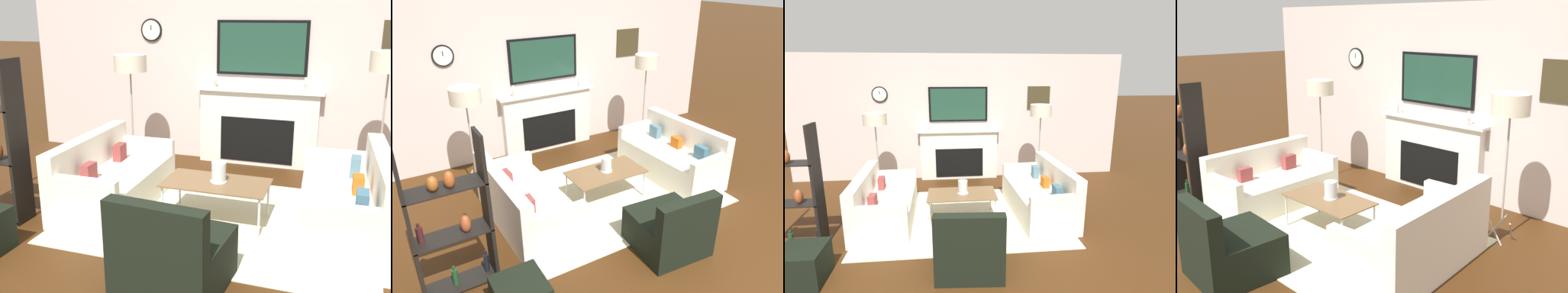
{
  "view_description": "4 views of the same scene",
  "coord_description": "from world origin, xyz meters",
  "views": [
    {
      "loc": [
        1.18,
        -1.53,
        2.08
      ],
      "look_at": [
        -0.33,
        2.93,
        0.72
      ],
      "focal_mm": 42.0,
      "sensor_mm": 36.0,
      "label": 1
    },
    {
      "loc": [
        -2.67,
        -1.25,
        3.03
      ],
      "look_at": [
        -0.18,
        2.97,
        0.75
      ],
      "focal_mm": 35.0,
      "sensor_mm": 36.0,
      "label": 2
    },
    {
      "loc": [
        -0.21,
        -1.83,
        2.27
      ],
      "look_at": [
        0.33,
        3.37,
        1.03
      ],
      "focal_mm": 28.0,
      "sensor_mm": 36.0,
      "label": 3
    },
    {
      "loc": [
        3.8,
        -0.59,
        2.44
      ],
      "look_at": [
        0.16,
        3.27,
        0.98
      ],
      "focal_mm": 42.0,
      "sensor_mm": 36.0,
      "label": 4
    }
  ],
  "objects": [
    {
      "name": "fireplace_wall",
      "position": [
        0.0,
        4.8,
        1.22
      ],
      "size": [
        7.21,
        0.28,
        2.7
      ],
      "color": "beige",
      "rests_on": "ground_plane"
    },
    {
      "name": "area_rug",
      "position": [
        0.0,
        2.77,
        0.01
      ],
      "size": [
        3.14,
        2.24,
        0.01
      ],
      "color": "beige",
      "rests_on": "ground_plane"
    },
    {
      "name": "couch_left",
      "position": [
        -1.27,
        2.76,
        0.27
      ],
      "size": [
        0.87,
        1.67,
        0.78
      ],
      "color": "white",
      "rests_on": "ground_plane"
    },
    {
      "name": "couch_right",
      "position": [
        1.27,
        2.77,
        0.31
      ],
      "size": [
        0.89,
        1.73,
        0.85
      ],
      "color": "white",
      "rests_on": "ground_plane"
    },
    {
      "name": "armchair",
      "position": [
        0.0,
        1.39,
        0.28
      ],
      "size": [
        0.84,
        0.84,
        0.83
      ],
      "color": "black",
      "rests_on": "ground_plane"
    },
    {
      "name": "coffee_table",
      "position": [
        -0.03,
        2.72,
        0.4
      ],
      "size": [
        1.08,
        0.59,
        0.42
      ],
      "color": "brown",
      "rests_on": "ground_plane"
    },
    {
      "name": "hurricane_candle",
      "position": [
        -0.01,
        2.74,
        0.52
      ],
      "size": [
        0.17,
        0.17,
        0.21
      ],
      "color": "silver",
      "rests_on": "coffee_table"
    },
    {
      "name": "floor_lamp_left",
      "position": [
        -1.57,
        3.93,
        1.45
      ],
      "size": [
        0.43,
        0.43,
        1.59
      ],
      "color": "#9E998E",
      "rests_on": "ground_plane"
    },
    {
      "name": "floor_lamp_right",
      "position": [
        1.57,
        3.93,
        1.56
      ],
      "size": [
        0.41,
        0.41,
        1.71
      ],
      "color": "#9E998E",
      "rests_on": "ground_plane"
    },
    {
      "name": "shelf_unit",
      "position": [
        -2.27,
        2.05,
        0.81
      ],
      "size": [
        0.77,
        0.28,
        1.68
      ],
      "color": "black",
      "rests_on": "ground_plane"
    },
    {
      "name": "ottoman",
      "position": [
        -1.87,
        1.36,
        0.2
      ],
      "size": [
        0.48,
        0.48,
        0.4
      ],
      "color": "black",
      "rests_on": "ground_plane"
    }
  ]
}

